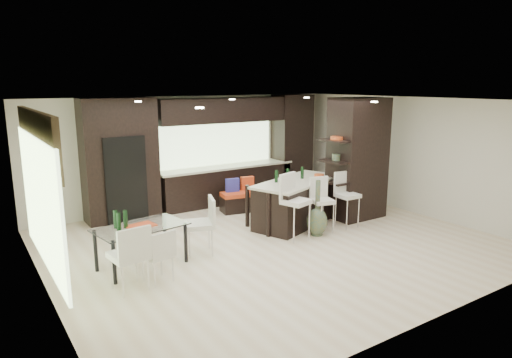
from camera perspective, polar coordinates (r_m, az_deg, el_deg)
ground at (r=8.86m, az=2.16°, el=-7.97°), size 8.00×8.00×0.00m
back_wall at (r=11.48m, az=-8.04°, el=3.49°), size 8.00×0.02×2.70m
left_wall at (r=7.01m, az=-25.38°, el=-3.01°), size 0.02×7.00×2.70m
right_wall at (r=11.28m, az=18.99°, el=2.80°), size 0.02×7.00×2.70m
ceiling at (r=8.34m, az=2.31°, el=9.75°), size 8.00×7.00×0.02m
window_left at (r=7.21m, az=-25.31°, el=-2.61°), size 0.04×3.20×1.90m
window_back at (r=11.68m, az=-5.32°, el=4.69°), size 3.40×0.04×1.20m
stone_accent at (r=7.06m, az=-25.72°, el=4.51°), size 0.08×3.00×0.80m
ceiling_spots at (r=8.54m, az=1.32°, el=9.68°), size 4.00×3.00×0.02m
back_cabinetry at (r=11.41m, az=-5.05°, el=3.51°), size 6.80×0.68×2.70m
refrigerator at (r=10.52m, az=-16.43°, el=0.13°), size 0.90×0.68×1.90m
partition_column at (r=10.48m, az=12.56°, el=2.51°), size 1.20×0.80×2.70m
kitchen_island at (r=9.98m, az=5.20°, el=-2.85°), size 2.49×1.71×0.95m
stool_left at (r=8.92m, az=4.98°, el=-4.32°), size 0.58×0.58×1.05m
stool_mid at (r=9.40m, az=8.24°, el=-3.97°), size 0.50×0.50×0.92m
stool_right at (r=9.86m, az=11.33°, el=-3.23°), size 0.44×0.44×0.95m
bench at (r=10.96m, az=-1.24°, el=-2.77°), size 1.28×0.68×0.47m
floor_vase at (r=9.20m, az=7.69°, el=-3.62°), size 0.43×0.43×1.13m
dining_table at (r=7.89m, az=-14.08°, el=-8.19°), size 1.57×1.04×0.70m
chair_near at (r=7.26m, az=-12.21°, el=-9.59°), size 0.49×0.49×0.77m
chair_far at (r=7.06m, az=-15.59°, el=-9.71°), size 0.56×0.56×0.94m
chair_end at (r=8.24m, az=-7.11°, el=-6.15°), size 0.65×0.65×0.95m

